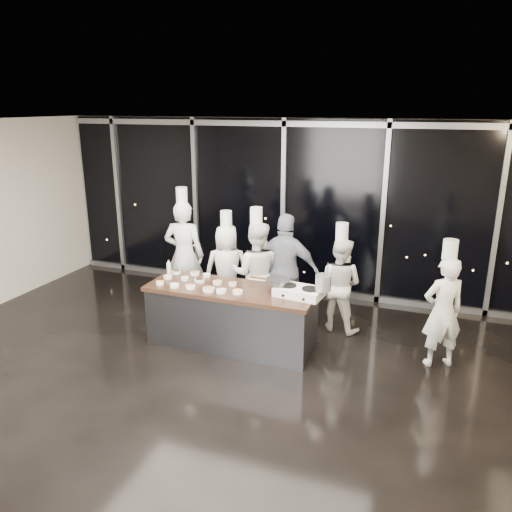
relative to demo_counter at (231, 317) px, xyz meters
The scene contains 15 objects.
ground 1.01m from the demo_counter, 90.00° to the right, with size 9.00×9.00×0.00m, color black.
room_shell 2.01m from the demo_counter, 78.94° to the right, with size 9.02×7.02×3.21m.
window_wall 2.78m from the demo_counter, 90.00° to the left, with size 8.90×0.11×3.20m.
demo_counter is the anchor object (origin of this frame).
stove 1.12m from the demo_counter, ahead, with size 0.69×0.47×0.14m.
frying_pan 0.91m from the demo_counter, ahead, with size 0.61×0.38×0.06m.
stock_pot 1.51m from the demo_counter, ahead, with size 0.21×0.21×0.21m, color #B1B1B4.
prep_bowls 0.70m from the demo_counter, behind, with size 1.37×0.72×0.05m.
squeeze_bottle 1.29m from the demo_counter, 168.67° to the left, with size 0.06×0.06×0.23m.
chef_far_left 1.79m from the demo_counter, 140.78° to the left, with size 0.76×0.57×2.12m.
chef_left 1.24m from the demo_counter, 116.23° to the left, with size 0.89×0.75×1.78m.
chef_center 0.97m from the demo_counter, 86.10° to the left, with size 0.94×0.80×1.91m.
guest 1.20m from the demo_counter, 61.46° to the left, with size 1.07×0.45×1.82m.
chef_right 1.77m from the demo_counter, 38.87° to the left, with size 0.83×0.71×1.73m.
chef_side 2.93m from the demo_counter, ahead, with size 0.67×0.59×1.77m.
Camera 1 is at (2.66, -5.27, 3.43)m, focal length 35.00 mm.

